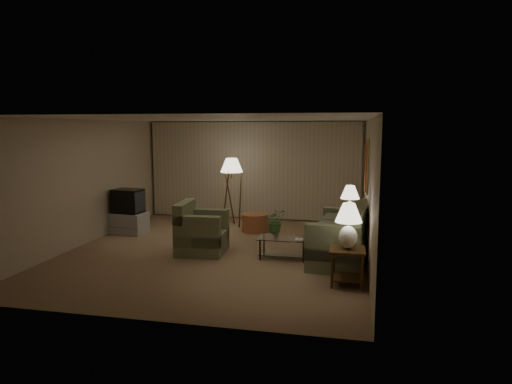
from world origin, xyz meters
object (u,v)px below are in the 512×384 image
sofa (340,239)px  floor_lamp (232,191)px  ottoman (255,223)px  vase (276,234)px  coffee_table (283,245)px  table_lamp_near (348,222)px  side_table_far (349,226)px  table_lamp_far (350,199)px  side_table_near (347,260)px  crt_tv (128,201)px  armchair (202,233)px  tv_cabinet (129,223)px

sofa → floor_lamp: size_ratio=1.24×
ottoman → vase: (0.88, -2.18, 0.27)m
vase → coffee_table: bearing=0.0°
table_lamp_near → side_table_far: bearing=90.0°
side_table_far → table_lamp_far: bearing=180.0°
side_table_near → floor_lamp: 4.94m
side_table_near → ottoman: 4.11m
coffee_table → crt_tv: bearing=161.2°
armchair → vase: armchair is taller
sofa → ottoman: 2.98m
crt_tv → floor_lamp: size_ratio=0.41×
side_table_far → coffee_table: bearing=-132.5°
sofa → tv_cabinet: 5.21m
sofa → tv_cabinet: size_ratio=2.40×
coffee_table → tv_cabinet: 4.18m
armchair → floor_lamp: size_ratio=0.62×
table_lamp_near → ottoman: 4.19m
floor_lamp → vase: size_ratio=12.94×
coffee_table → floor_lamp: size_ratio=0.55×
floor_lamp → vase: bearing=-59.1°
tv_cabinet → ottoman: tv_cabinet is taller
sofa → side_table_near: 1.36m
armchair → coffee_table: armchair is taller
side_table_near → coffee_table: 1.77m
tv_cabinet → vase: (3.81, -1.35, 0.23)m
crt_tv → ottoman: crt_tv is taller
crt_tv → floor_lamp: bearing=37.8°
side_table_near → armchair: bearing=155.4°
side_table_far → table_lamp_near: (0.00, -2.60, 0.63)m
sofa → coffee_table: 1.10m
side_table_near → table_lamp_far: (-0.00, 2.60, 0.60)m
table_lamp_far → floor_lamp: 3.25m
side_table_near → tv_cabinet: (-5.20, 2.60, -0.16)m
armchair → table_lamp_near: (2.91, -1.33, 0.63)m
side_table_far → coffee_table: 1.84m
side_table_far → crt_tv: bearing=-180.0°
ottoman → table_lamp_far: bearing=-20.0°
ottoman → floor_lamp: bearing=146.0°
side_table_near → tv_cabinet: 5.82m
coffee_table → tv_cabinet: size_ratio=1.08×
floor_lamp → table_lamp_far: bearing=-23.7°
side_table_far → coffee_table: size_ratio=0.62×
coffee_table → floor_lamp: 3.24m
vase → side_table_far: bearing=44.2°
side_table_far → floor_lamp: floor_lamp is taller
tv_cabinet → ottoman: (2.93, 0.83, -0.03)m
table_lamp_far → ottoman: bearing=160.0°
sofa → crt_tv: bearing=-96.9°
side_table_far → crt_tv: (-5.20, -0.00, 0.38)m
side_table_near → tv_cabinet: bearing=153.4°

